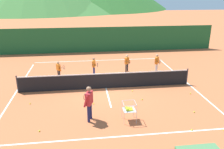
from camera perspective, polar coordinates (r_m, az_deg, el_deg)
The scene contains 24 objects.
ground_plane at distance 14.37m, azimuth -1.48°, elevation -3.34°, with size 120.00×120.00×0.00m, color #BC6038.
line_baseline_near at distance 9.90m, azimuth 1.72°, elevation -14.81°, with size 10.60×0.08×0.01m, color white.
line_baseline_far at distance 20.18m, azimuth -3.31°, elevation 3.43°, with size 10.60×0.08×0.01m, color white.
line_sideline_west at distance 14.85m, azimuth -22.34°, elevation -4.11°, with size 0.08×11.28×0.01m, color white.
line_sideline_east at distance 15.77m, azimuth 18.06°, elevation -2.21°, with size 0.08×11.28×0.01m, color white.
line_service_center at distance 14.37m, azimuth -1.48°, elevation -3.33°, with size 0.08×5.13×0.01m, color white.
tennis_net at distance 14.19m, azimuth -1.50°, elevation -1.48°, with size 10.36×0.08×1.05m.
instructor at distance 10.58m, azimuth -5.60°, elevation -6.27°, with size 0.46×0.83×1.66m.
student_0 at distance 16.12m, azimuth -12.78°, elevation 1.45°, with size 0.61×0.48×1.19m.
student_1 at distance 16.45m, azimuth -4.39°, elevation 2.39°, with size 0.41×0.67×1.25m.
student_2 at distance 17.04m, azimuth 3.66°, elevation 3.11°, with size 0.45×0.70×1.29m.
student_3 at distance 17.26m, azimuth 10.84°, elevation 3.10°, with size 0.46×0.72×1.34m.
ball_cart at distance 10.70m, azimuth 4.10°, elevation -8.35°, with size 0.58×0.58×0.90m.
tennis_ball_0 at distance 13.13m, azimuth -19.25°, elevation -6.66°, with size 0.07×0.07×0.07m, color yellow.
tennis_ball_1 at distance 13.97m, azimuth 4.96°, elevation -3.97°, with size 0.07×0.07×0.07m, color yellow.
tennis_ball_2 at distance 10.63m, azimuth -17.21°, elevation -12.94°, with size 0.07×0.07×0.07m, color yellow.
tennis_ball_3 at distance 11.29m, azimuth 25.54°, elevation -12.05°, with size 0.07×0.07×0.07m, color yellow.
tennis_ball_4 at distance 10.79m, azimuth 18.78°, elevation -12.59°, with size 0.07×0.07×0.07m, color yellow.
tennis_ball_5 at distance 14.30m, azimuth 18.50°, elevation -4.38°, with size 0.07×0.07×0.07m, color yellow.
tennis_ball_6 at distance 13.19m, azimuth -6.33°, elevation -5.49°, with size 0.07×0.07×0.07m, color yellow.
tennis_ball_7 at distance 12.27m, azimuth 19.29°, elevation -8.56°, with size 0.07×0.07×0.07m, color yellow.
tennis_ball_8 at distance 12.95m, azimuth 7.32°, elevation -6.02°, with size 0.07×0.07×0.07m, color yellow.
tennis_ball_9 at distance 12.44m, azimuth -4.50°, elevation -7.03°, with size 0.07×0.07×0.07m, color yellow.
windscreen_fence at distance 22.85m, azimuth -3.95°, elevation 8.41°, with size 23.33×0.08×2.40m, color #1E5B2D.
Camera 1 is at (-1.34, -13.18, 5.58)m, focal length 37.69 mm.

